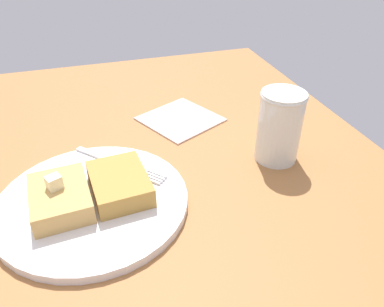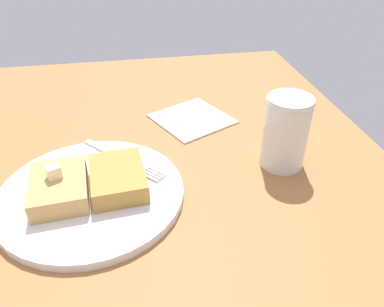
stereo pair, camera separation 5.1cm
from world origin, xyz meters
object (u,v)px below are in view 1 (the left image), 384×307
at_px(syrup_jar, 279,130).
at_px(napkin, 180,119).
at_px(plate, 93,202).
at_px(fork, 124,166).

bearing_deg(syrup_jar, napkin, 124.19).
distance_m(plate, syrup_jar, 0.29).
relative_size(syrup_jar, napkin, 0.90).
relative_size(plate, fork, 1.94).
distance_m(syrup_jar, napkin, 0.20).
bearing_deg(napkin, syrup_jar, -55.81).
bearing_deg(fork, syrup_jar, -6.97).
bearing_deg(fork, napkin, 47.02).
bearing_deg(plate, napkin, 47.67).
distance_m(fork, syrup_jar, 0.24).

